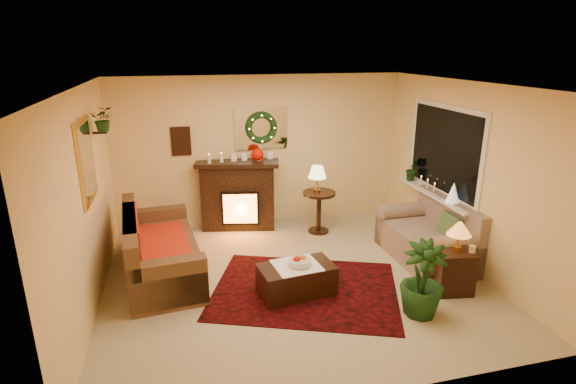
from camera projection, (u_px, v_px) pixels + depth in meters
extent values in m
plane|color=beige|center=(294.00, 279.00, 6.15)|extent=(5.00, 5.00, 0.00)
plane|color=white|center=(295.00, 85.00, 5.35)|extent=(5.00, 5.00, 0.00)
plane|color=#EFD88C|center=(261.00, 151.00, 7.82)|extent=(5.00, 5.00, 0.00)
plane|color=#EFD88C|center=(366.00, 269.00, 3.67)|extent=(5.00, 5.00, 0.00)
plane|color=#EFD88C|center=(85.00, 205.00, 5.16)|extent=(4.50, 4.50, 0.00)
plane|color=#EFD88C|center=(466.00, 176.00, 6.33)|extent=(4.50, 4.50, 0.00)
cube|color=#501003|center=(305.00, 290.00, 5.88)|extent=(2.84, 2.51, 0.01)
cube|color=#3F2716|center=(161.00, 245.00, 6.19)|extent=(1.12, 2.18, 0.90)
cube|color=red|center=(159.00, 240.00, 6.29)|extent=(0.77, 1.25, 0.02)
cube|color=black|center=(238.00, 198.00, 7.75)|extent=(1.29, 0.65, 1.13)
sphere|color=red|center=(258.00, 155.00, 7.58)|extent=(0.21, 0.21, 0.21)
cylinder|color=white|center=(209.00, 160.00, 7.38)|extent=(0.06, 0.06, 0.18)
cylinder|color=white|center=(222.00, 159.00, 7.46)|extent=(0.06, 0.06, 0.19)
cube|color=white|center=(261.00, 129.00, 7.68)|extent=(0.92, 0.02, 0.72)
torus|color=#194719|center=(261.00, 128.00, 7.64)|extent=(0.55, 0.11, 0.55)
cube|color=#381E11|center=(181.00, 141.00, 7.41)|extent=(0.32, 0.03, 0.48)
cube|color=gold|center=(86.00, 161.00, 5.31)|extent=(0.03, 0.84, 1.00)
imported|color=#194719|center=(105.00, 131.00, 5.96)|extent=(0.33, 0.28, 0.36)
cube|color=tan|center=(427.00, 233.00, 6.61)|extent=(0.92, 1.57, 0.90)
cube|color=white|center=(444.00, 150.00, 6.76)|extent=(0.03, 1.86, 1.36)
cube|color=black|center=(444.00, 150.00, 6.75)|extent=(0.02, 1.70, 1.22)
cube|color=white|center=(434.00, 194.00, 6.94)|extent=(0.22, 1.86, 0.04)
cone|color=white|center=(453.00, 193.00, 6.45)|extent=(0.20, 0.20, 0.30)
imported|color=#153916|center=(412.00, 169.00, 7.50)|extent=(0.28, 0.23, 0.52)
cylinder|color=#503222|center=(319.00, 214.00, 7.64)|extent=(0.61, 0.61, 0.72)
cone|color=#F9E89B|center=(317.00, 183.00, 7.47)|extent=(0.30, 0.30, 0.46)
cube|color=#432619|center=(451.00, 271.00, 5.81)|extent=(0.53, 0.53, 0.57)
cone|color=#FFA015|center=(458.00, 237.00, 5.66)|extent=(0.31, 0.31, 0.45)
cube|color=#351B15|center=(297.00, 279.00, 5.73)|extent=(0.99, 0.62, 0.40)
cylinder|color=beige|center=(300.00, 262.00, 5.66)|extent=(0.28, 0.28, 0.07)
imported|color=#123C0F|center=(423.00, 280.00, 5.22)|extent=(1.87, 1.87, 2.74)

